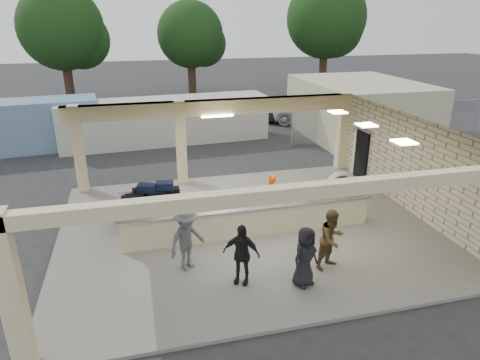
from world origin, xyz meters
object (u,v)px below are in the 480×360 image
object	(u,v)px
baggage_handler	(271,197)
passenger_a	(332,239)
car_dark	(248,108)
car_white_a	(315,111)
container_white	(166,121)
baggage_counter	(250,220)
luggage_cart	(152,203)
passenger_b	(241,254)
drum_fan	(340,185)
passenger_d	(305,257)
car_white_b	(374,112)
passenger_c	(187,239)

from	to	relation	value
baggage_handler	passenger_a	xyz separation A→B (m)	(0.67, -3.32, 0.06)
car_dark	car_white_a	bearing A→B (deg)	-75.33
car_white_a	car_dark	bearing A→B (deg)	82.42
car_dark	container_white	distance (m)	7.44
baggage_counter	luggage_cart	world-z (taller)	luggage_cart
baggage_handler	passenger_b	distance (m)	3.94
drum_fan	car_white_a	distance (m)	13.10
passenger_b	passenger_d	distance (m)	1.64
luggage_cart	passenger_d	size ratio (longest dim) A/B	1.57
luggage_cart	car_white_b	world-z (taller)	luggage_cart
baggage_handler	container_white	world-z (taller)	container_white
luggage_cart	car_dark	world-z (taller)	luggage_cart
baggage_counter	car_white_b	xyz separation A→B (m)	(12.13, 13.12, 0.14)
baggage_counter	passenger_d	bearing A→B (deg)	-77.90
baggage_handler	passenger_c	distance (m)	4.00
baggage_counter	passenger_c	bearing A→B (deg)	-145.80
baggage_handler	passenger_d	size ratio (longest dim) A/B	0.98
container_white	passenger_b	bearing A→B (deg)	-91.62
baggage_counter	container_white	size ratio (longest dim) A/B	0.72
luggage_cart	container_white	size ratio (longest dim) A/B	0.23
drum_fan	passenger_a	distance (m)	4.86
drum_fan	passenger_a	size ratio (longest dim) A/B	0.63
baggage_counter	passenger_b	world-z (taller)	passenger_b
car_white_b	baggage_counter	bearing A→B (deg)	119.69
car_white_b	passenger_a	bearing A→B (deg)	128.47
container_white	baggage_counter	bearing A→B (deg)	-86.71
car_white_b	car_dark	distance (m)	8.38
baggage_handler	passenger_d	distance (m)	3.95
drum_fan	car_white_b	bearing A→B (deg)	59.34
passenger_d	car_white_b	bearing A→B (deg)	28.64
car_white_a	passenger_d	bearing A→B (deg)	176.01
drum_fan	container_white	bearing A→B (deg)	124.18
passenger_d	car_white_a	world-z (taller)	passenger_d
passenger_c	car_white_a	size ratio (longest dim) A/B	0.33
passenger_d	baggage_counter	bearing A→B (deg)	76.21
baggage_handler	container_white	distance (m)	11.24
baggage_handler	car_white_b	xyz separation A→B (m)	(11.12, 12.18, -0.17)
luggage_cart	car_white_b	distance (m)	19.04
car_dark	luggage_cart	bearing A→B (deg)	-163.97
luggage_cart	passenger_c	world-z (taller)	passenger_c
passenger_b	car_dark	size ratio (longest dim) A/B	0.37
car_dark	car_white_b	bearing A→B (deg)	-70.00
car_white_a	container_white	world-z (taller)	container_white
luggage_cart	container_white	distance (m)	10.45
container_white	car_white_b	bearing A→B (deg)	1.01
baggage_handler	passenger_b	size ratio (longest dim) A/B	0.96
luggage_cart	container_white	bearing A→B (deg)	86.48
baggage_handler	passenger_a	world-z (taller)	passenger_a
passenger_c	passenger_d	size ratio (longest dim) A/B	1.10
baggage_counter	passenger_c	size ratio (longest dim) A/B	4.57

